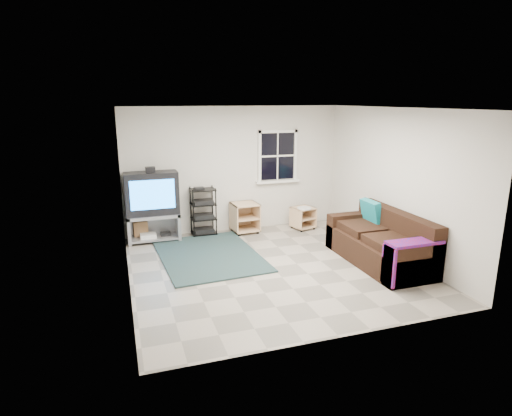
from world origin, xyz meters
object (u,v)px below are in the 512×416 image
object	(u,v)px
av_rack	(203,214)
side_table_right	(302,216)
tv_unit	(152,201)
sofa	(381,243)
side_table_left	(244,216)

from	to	relation	value
av_rack	side_table_right	world-z (taller)	av_rack
tv_unit	sofa	bearing A→B (deg)	-33.73
side_table_right	sofa	bearing A→B (deg)	-78.43
side_table_left	sofa	size ratio (longest dim) A/B	0.30
tv_unit	av_rack	distance (m)	1.08
av_rack	side_table_left	distance (m)	0.87
tv_unit	side_table_right	xyz separation A→B (m)	(3.14, -0.16, -0.54)
side_table_left	sofa	xyz separation A→B (m)	(1.72, -2.43, 0.01)
side_table_left	av_rack	bearing A→B (deg)	177.37
side_table_right	side_table_left	bearing A→B (deg)	171.48
sofa	side_table_left	bearing A→B (deg)	125.26
tv_unit	av_rack	size ratio (longest dim) A/B	1.48
tv_unit	side_table_right	world-z (taller)	tv_unit
tv_unit	sofa	world-z (taller)	tv_unit
side_table_left	side_table_right	xyz separation A→B (m)	(1.26, -0.19, -0.06)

